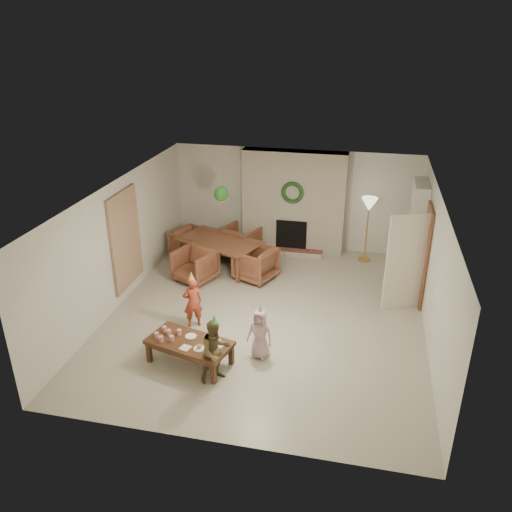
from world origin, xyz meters
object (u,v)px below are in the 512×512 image
(dining_chair_left, at_px, (192,245))
(dining_chair_right, at_px, (255,264))
(dining_chair_near, at_px, (195,265))
(coffee_table_top, at_px, (189,343))
(child_pink, at_px, (260,334))
(dining_chair_far, at_px, (240,241))
(child_red, at_px, (193,302))
(dining_table, at_px, (219,254))
(child_plaid, at_px, (216,351))

(dining_chair_left, height_order, dining_chair_right, same)
(dining_chair_near, bearing_deg, coffee_table_top, -50.52)
(child_pink, bearing_deg, dining_chair_far, 118.30)
(dining_chair_left, distance_m, child_red, 3.07)
(dining_chair_near, distance_m, dining_chair_far, 1.67)
(dining_table, xyz_separation_m, child_plaid, (1.12, -4.03, 0.20))
(dining_table, height_order, child_plaid, child_plaid)
(coffee_table_top, bearing_deg, child_red, 120.72)
(child_plaid, bearing_deg, child_red, 79.41)
(child_plaid, height_order, child_pink, child_plaid)
(dining_chair_near, height_order, dining_chair_left, same)
(dining_table, relative_size, dining_chair_near, 2.34)
(dining_chair_near, height_order, child_red, child_red)
(dining_chair_near, xyz_separation_m, child_red, (0.57, -1.80, 0.13))
(dining_chair_left, relative_size, child_pink, 0.89)
(coffee_table_top, bearing_deg, child_pink, 36.28)
(dining_chair_far, xyz_separation_m, coffee_table_top, (0.24, -4.47, 0.03))
(dining_chair_far, bearing_deg, child_red, 111.31)
(dining_chair_far, distance_m, dining_chair_left, 1.18)
(dining_table, relative_size, dining_chair_far, 2.34)
(dining_table, bearing_deg, dining_chair_near, -90.00)
(dining_chair_near, bearing_deg, dining_chair_right, 38.66)
(dining_chair_far, bearing_deg, coffee_table_top, 115.76)
(dining_table, xyz_separation_m, dining_chair_near, (-0.32, -0.77, 0.03))
(dining_table, distance_m, child_red, 2.59)
(dining_table, xyz_separation_m, child_pink, (1.67, -3.27, 0.12))
(dining_chair_far, xyz_separation_m, dining_chair_right, (0.64, -1.17, 0.00))
(dining_chair_near, distance_m, dining_chair_right, 1.34)
(dining_table, distance_m, child_plaid, 4.19)
(dining_chair_left, relative_size, child_plaid, 0.75)
(dining_chair_near, height_order, coffee_table_top, dining_chair_near)
(dining_chair_near, distance_m, coffee_table_top, 3.06)
(dining_table, distance_m, coffee_table_top, 3.74)
(dining_chair_near, relative_size, dining_chair_right, 1.00)
(coffee_table_top, distance_m, child_pink, 1.19)
(dining_chair_right, height_order, child_plaid, child_plaid)
(child_red, xyz_separation_m, child_plaid, (0.88, -1.46, 0.04))
(dining_table, height_order, dining_chair_far, dining_chair_far)
(dining_chair_near, bearing_deg, child_pink, -28.71)
(child_plaid, bearing_deg, dining_chair_far, 57.91)
(child_plaid, xyz_separation_m, child_pink, (0.55, 0.76, -0.08))
(dining_chair_near, xyz_separation_m, dining_chair_right, (1.29, 0.37, 0.00))
(dining_chair_near, distance_m, child_pink, 3.20)
(child_red, bearing_deg, child_plaid, 90.22)
(dining_chair_near, xyz_separation_m, coffee_table_top, (0.89, -2.93, 0.03))
(dining_chair_left, bearing_deg, child_red, -138.00)
(dining_chair_near, relative_size, coffee_table_top, 0.58)
(child_plaid, bearing_deg, dining_chair_left, 71.96)
(dining_table, bearing_deg, child_red, -61.93)
(dining_chair_near, relative_size, child_red, 0.81)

